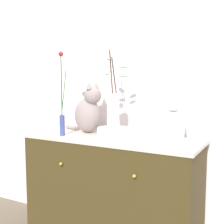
% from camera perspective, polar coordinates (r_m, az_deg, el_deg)
% --- Properties ---
extents(wall_back, '(4.40, 0.08, 2.60)m').
position_cam_1_polar(wall_back, '(2.49, 3.34, 7.40)').
color(wall_back, white).
rests_on(wall_back, ground_plane).
extents(sideboard, '(1.29, 0.47, 0.83)m').
position_cam_1_polar(sideboard, '(2.38, -0.00, -14.37)').
color(sideboard, '#3D3016').
rests_on(sideboard, ground_plane).
extents(cat_sitting, '(0.39, 0.24, 0.40)m').
position_cam_1_polar(cat_sitting, '(2.41, -4.34, 0.07)').
color(cat_sitting, gray).
rests_on(cat_sitting, sideboard).
extents(vase_slim_green, '(0.07, 0.04, 0.61)m').
position_cam_1_polar(vase_slim_green, '(2.31, -9.13, 0.32)').
color(vase_slim_green, '#3A468A').
rests_on(vase_slim_green, sideboard).
extents(bowl_porcelain, '(0.24, 0.24, 0.07)m').
position_cam_1_polar(bowl_porcelain, '(2.25, 0.17, -3.74)').
color(bowl_porcelain, white).
rests_on(bowl_porcelain, sideboard).
extents(vase_glass_clear, '(0.18, 0.14, 0.55)m').
position_cam_1_polar(vase_glass_clear, '(2.22, 0.18, 0.68)').
color(vase_glass_clear, silver).
rests_on(vase_glass_clear, bowl_porcelain).
extents(jar_lidded_porcelain, '(0.12, 0.12, 0.30)m').
position_cam_1_polar(jar_lidded_porcelain, '(2.08, 11.12, -1.94)').
color(jar_lidded_porcelain, white).
rests_on(jar_lidded_porcelain, sideboard).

